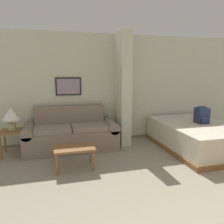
{
  "coord_description": "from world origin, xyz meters",
  "views": [
    {
      "loc": [
        -1.48,
        -0.85,
        1.72
      ],
      "look_at": [
        -0.56,
        2.62,
        1.05
      ],
      "focal_mm": 35.0,
      "sensor_mm": 36.0,
      "label": 1
    }
  ],
  "objects_px": {
    "bed": "(197,136)",
    "backpack": "(202,114)",
    "coffee_table": "(74,150)",
    "couch": "(71,134)",
    "table_lamp": "(11,115)"
  },
  "relations": [
    {
      "from": "table_lamp",
      "to": "backpack",
      "type": "distance_m",
      "value": 4.09
    },
    {
      "from": "coffee_table",
      "to": "backpack",
      "type": "xyz_separation_m",
      "value": [
        2.88,
        0.4,
        0.42
      ]
    },
    {
      "from": "coffee_table",
      "to": "backpack",
      "type": "distance_m",
      "value": 2.94
    },
    {
      "from": "table_lamp",
      "to": "backpack",
      "type": "height_order",
      "value": "table_lamp"
    },
    {
      "from": "table_lamp",
      "to": "backpack",
      "type": "xyz_separation_m",
      "value": [
        4.05,
        -0.59,
        -0.08
      ]
    },
    {
      "from": "couch",
      "to": "coffee_table",
      "type": "bearing_deg",
      "value": -91.66
    },
    {
      "from": "bed",
      "to": "couch",
      "type": "bearing_deg",
      "value": 165.58
    },
    {
      "from": "couch",
      "to": "table_lamp",
      "type": "relative_size",
      "value": 4.32
    },
    {
      "from": "bed",
      "to": "backpack",
      "type": "bearing_deg",
      "value": 12.13
    },
    {
      "from": "couch",
      "to": "coffee_table",
      "type": "distance_m",
      "value": 1.08
    },
    {
      "from": "couch",
      "to": "bed",
      "type": "distance_m",
      "value": 2.83
    },
    {
      "from": "coffee_table",
      "to": "bed",
      "type": "bearing_deg",
      "value": 7.76
    },
    {
      "from": "bed",
      "to": "table_lamp",
      "type": "bearing_deg",
      "value": 171.13
    },
    {
      "from": "table_lamp",
      "to": "bed",
      "type": "relative_size",
      "value": 0.22
    },
    {
      "from": "couch",
      "to": "backpack",
      "type": "bearing_deg",
      "value": -13.38
    }
  ]
}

